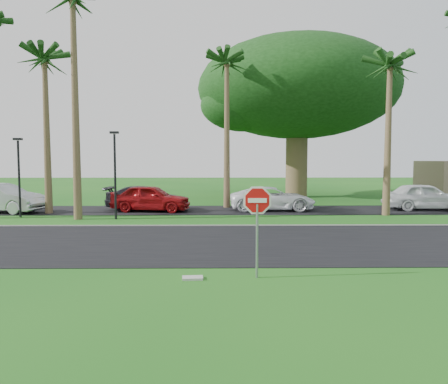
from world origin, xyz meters
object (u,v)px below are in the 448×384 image
car_dark (147,198)px  car_minivan (272,199)px  car_silver (1,198)px  car_red (151,198)px  car_pickup (424,197)px  stop_sign_near (257,212)px

car_dark → car_minivan: car_dark is taller
car_silver → car_minivan: car_silver is taller
car_red → car_pickup: size_ratio=0.96×
car_silver → car_minivan: size_ratio=0.99×
car_red → car_dark: (-0.41, 0.90, -0.08)m
stop_sign_near → car_pickup: 19.43m
car_minivan → car_silver: bearing=92.9°
car_silver → car_dark: bearing=-67.0°
stop_sign_near → car_minivan: size_ratio=0.50×
car_silver → car_red: size_ratio=1.08×
car_dark → car_pickup: 17.39m
stop_sign_near → car_pickup: stop_sign_near is taller
car_red → car_dark: 1.00m
car_dark → car_minivan: bearing=-91.0°
car_dark → stop_sign_near: bearing=-158.0°
stop_sign_near → car_silver: size_ratio=0.51×
car_silver → car_pickup: bearing=-74.0°
stop_sign_near → car_red: 15.75m
stop_sign_near → car_silver: 20.06m
car_minivan → car_pickup: car_pickup is taller
car_pickup → stop_sign_near: bearing=145.3°
stop_sign_near → car_minivan: stop_sign_near is taller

